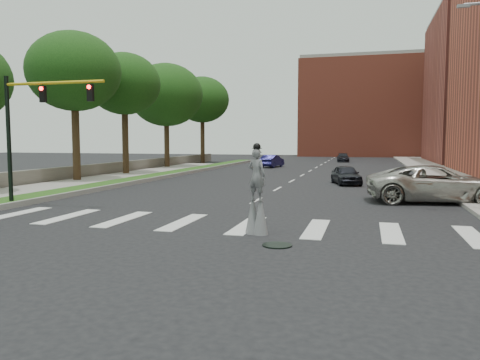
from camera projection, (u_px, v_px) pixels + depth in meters
ground_plane at (206, 229)px, 16.86m from camera, size 160.00×160.00×0.00m
grass_median at (155, 176)px, 39.08m from camera, size 2.00×60.00×0.25m
median_curb at (167, 176)px, 38.81m from camera, size 0.20×60.00×0.28m
sidewalk_left at (46, 188)px, 30.26m from camera, size 4.00×60.00×0.18m
sidewalk_right at (456, 178)px, 37.62m from camera, size 5.00×90.00×0.18m
stone_wall at (109, 169)px, 42.40m from camera, size 0.50×56.00×1.10m
manhole at (277, 245)px, 14.15m from camera, size 0.90×0.90×0.04m
building_backdrop at (370, 109)px, 89.49m from camera, size 26.00×14.00×18.00m
traffic_signal at (30, 119)px, 21.94m from camera, size 5.30×0.23×6.20m
stilt_performer at (257, 198)px, 15.82m from camera, size 0.82×0.64×3.10m
suv_crossing at (436, 184)px, 23.79m from camera, size 7.14×3.91×1.90m
car_near at (346, 175)px, 33.39m from camera, size 2.65×4.32×1.37m
car_mid at (272, 161)px, 53.79m from camera, size 2.21×4.53×1.43m
car_far at (343, 158)px, 66.72m from camera, size 2.01×4.29×1.21m
tree_2 at (74, 72)px, 34.55m from camera, size 6.87×6.87×11.15m
tree_3 at (124, 84)px, 41.28m from camera, size 6.40×6.40×10.83m
tree_4 at (166, 95)px, 51.49m from camera, size 8.10×8.10×11.53m
tree_5 at (202, 100)px, 62.33m from camera, size 7.17×7.17×11.53m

